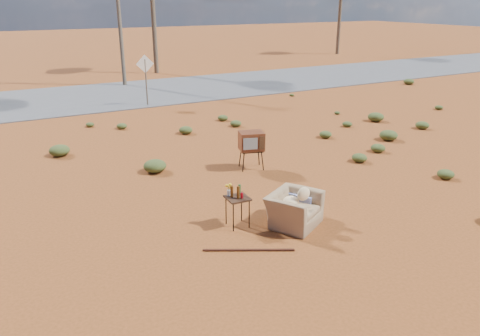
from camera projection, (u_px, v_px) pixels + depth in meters
name	position (u px, v px, depth m)	size (l,w,h in m)	color
ground	(256.00, 219.00, 9.97)	(140.00, 140.00, 0.00)	brown
highway	(98.00, 96.00, 22.36)	(140.00, 7.00, 0.04)	#565659
armchair	(295.00, 204.00, 9.67)	(1.37, 1.29, 0.92)	#937350
tv_unit	(251.00, 142.00, 12.68)	(0.76, 0.68, 1.04)	black
side_table	(236.00, 196.00, 9.46)	(0.47, 0.47, 0.91)	#372014
rusty_bar	(249.00, 250.00, 8.70)	(0.05, 0.05, 1.71)	#471D12
road_sign	(145.00, 71.00, 20.05)	(0.78, 0.06, 2.19)	brown
utility_pole_center	(118.00, 4.00, 23.91)	(1.40, 0.20, 8.00)	brown
scrub_patch	(152.00, 160.00, 13.20)	(17.49, 8.07, 0.33)	#445023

